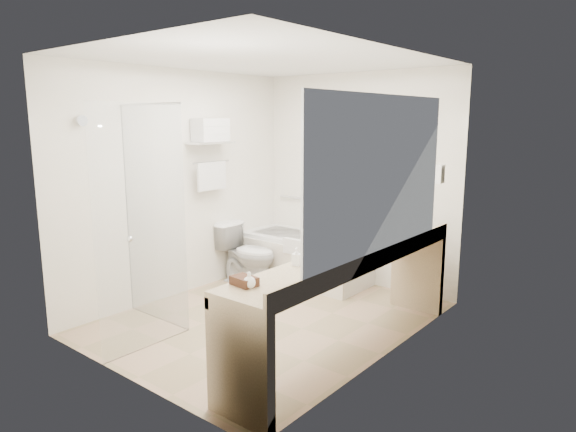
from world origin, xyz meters
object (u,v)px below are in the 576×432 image
Objects in this scene: toilet at (248,254)px; amenity_basket at (244,281)px; vanity_counter at (349,281)px; bathtub at (305,258)px; water_bottle_left at (390,232)px.

toilet is 2.71m from amenity_basket.
toilet is at bearing 156.71° from vanity_counter.
vanity_counter is 2.17m from toilet.
amenity_basket is at bearing -143.57° from toilet.
bathtub is 8.29× the size of water_bottle_left.
bathtub is at bearing 137.65° from vanity_counter.
toilet is at bearing -129.87° from bathtub.
vanity_counter is 13.99× the size of water_bottle_left.
vanity_counter is at bearing -119.99° from toilet.
bathtub is at bearing 118.88° from amenity_basket.
vanity_counter is 0.75m from water_bottle_left.
water_bottle_left is (-0.01, 0.69, 0.30)m from vanity_counter.
water_bottle_left is (1.97, -0.16, 0.58)m from toilet.
bathtub is 1.80m from water_bottle_left.
bathtub is 8.77× the size of amenity_basket.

